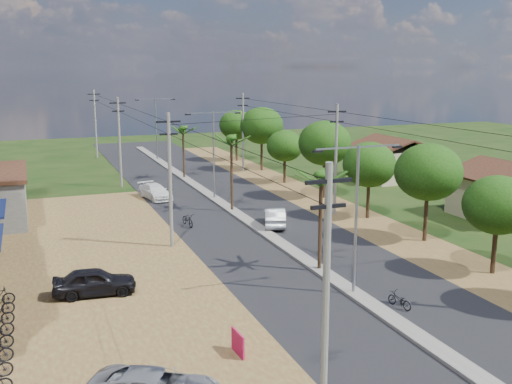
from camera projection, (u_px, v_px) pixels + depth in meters
The scene contains 33 objects.
ground at pixel (353, 295), 31.80m from camera, with size 160.00×160.00×0.00m, color black.
road at pixel (253, 226), 45.49m from camera, with size 12.00×110.00×0.04m, color black.
median at pixel (240, 216), 48.22m from camera, with size 1.00×90.00×0.18m, color #605E56.
dirt_lot_west at pixel (50, 281), 33.82m from camera, with size 18.00×46.00×0.04m, color brown.
dirt_shoulder_east at pixel (351, 216), 48.49m from camera, with size 5.00×90.00×0.03m, color brown.
house_east_near at pixel (511, 189), 47.48m from camera, with size 7.60×7.50×4.60m.
house_east_far at pixel (393, 157), 64.27m from camera, with size 7.60×7.50×4.60m.
tree_east_b at pixel (498, 205), 34.23m from camera, with size 4.00×4.00×5.83m.
tree_east_c at pixel (428, 172), 40.61m from camera, with size 4.60×4.60×6.83m.
tree_east_d at pixel (369, 165), 47.01m from camera, with size 4.20×4.20×6.13m.
tree_east_e at pixel (325, 143), 54.23m from camera, with size 4.80×4.80×7.14m.
tree_east_f at pixel (285, 146), 61.64m from camera, with size 3.80×3.80×5.52m.
tree_east_g at pixel (262, 126), 68.88m from camera, with size 5.00×5.00×7.38m.
tree_east_h at pixel (236, 125), 76.20m from camera, with size 4.40×4.40×6.52m.
palm_median_near at pixel (321, 179), 34.32m from camera, with size 2.00×2.00×6.15m.
palm_median_mid at pixel (231, 141), 48.85m from camera, with size 2.00×2.00×6.55m.
palm_median_far at pixel (183, 130), 63.60m from camera, with size 2.00×2.00×5.85m.
streetlight_near at pixel (357, 207), 30.82m from camera, with size 5.10×0.18×8.00m.
streetlight_mid at pixel (214, 147), 53.65m from camera, with size 5.10×0.18×8.00m.
streetlight_far at pixel (156, 123), 76.48m from camera, with size 5.10×0.18×8.00m.
utility_pole_w_a at pixel (326, 292), 19.23m from camera, with size 1.60×0.24×9.00m.
utility_pole_w_b at pixel (170, 177), 39.32m from camera, with size 1.60×0.24×9.00m.
utility_pole_w_c at pixel (119, 140), 59.41m from camera, with size 1.60×0.24×9.00m.
utility_pole_w_d at pixel (95, 122), 78.59m from camera, with size 1.60×0.24×9.00m.
utility_pole_e_b at pixel (336, 157), 48.08m from camera, with size 1.60×0.24×9.00m.
utility_pole_e_c at pixel (243, 131), 68.17m from camera, with size 1.60×0.24×9.00m.
car_silver_mid at pixel (275, 217), 45.31m from camera, with size 1.50×4.30×1.42m, color gray.
car_white_far at pixel (155, 192), 54.66m from camera, with size 1.87×4.60×1.33m, color silver.
car_parked_dark at pixel (95, 282), 31.56m from camera, with size 1.72×4.29×1.46m, color black.
moto_rider_east at pixel (399, 301), 29.92m from camera, with size 0.53×1.52×0.80m, color black.
moto_rider_west_a at pixel (188, 220), 45.32m from camera, with size 0.65×1.87×0.98m, color black.
moto_rider_west_b at pixel (171, 187), 57.56m from camera, with size 0.54×1.90×1.14m, color black.
roadside_sign at pixel (238, 344), 25.03m from camera, with size 0.15×1.25×1.04m.
Camera 1 is at (-15.64, -26.13, 11.86)m, focal length 42.00 mm.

